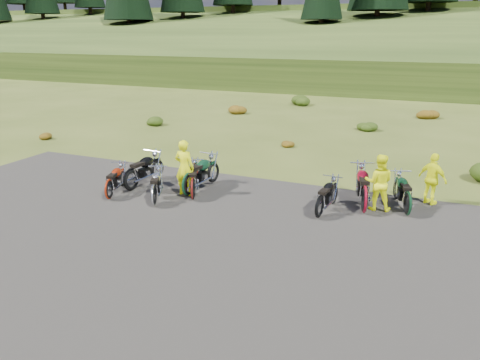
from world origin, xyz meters
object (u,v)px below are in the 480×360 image
at_px(motorcycle_0, 132,191).
at_px(motorcycle_3, 154,206).
at_px(person_middle, 184,169).
at_px(motorcycle_7, 406,216).

bearing_deg(motorcycle_0, motorcycle_3, -117.92).
distance_m(motorcycle_3, person_middle, 1.63).
height_order(motorcycle_3, person_middle, person_middle).
height_order(motorcycle_0, motorcycle_3, motorcycle_0).
bearing_deg(motorcycle_3, motorcycle_7, -97.03).
xyz_separation_m(motorcycle_7, person_middle, (-6.94, -1.00, 0.93)).
bearing_deg(motorcycle_0, person_middle, -75.91).
bearing_deg(motorcycle_3, motorcycle_0, 33.99).
distance_m(motorcycle_7, person_middle, 7.07).
height_order(motorcycle_3, motorcycle_7, motorcycle_7).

